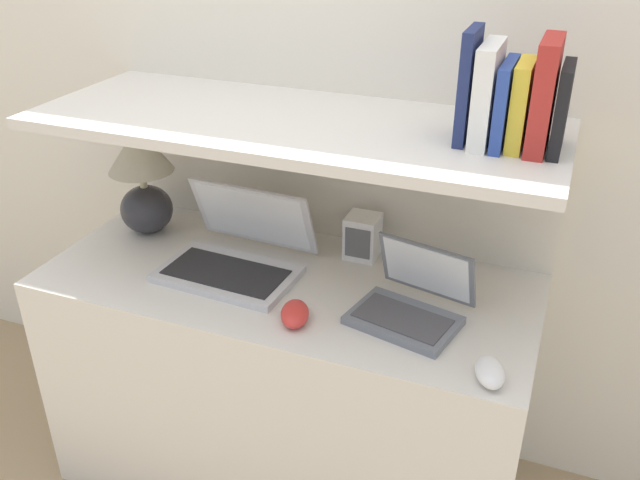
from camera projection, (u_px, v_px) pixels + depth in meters
name	position (u px, v px, depth m)	size (l,w,h in m)	color
wall_back	(333.00, 71.00, 1.89)	(6.00, 0.05, 2.40)	silver
desk	(289.00, 384.00, 1.99)	(1.33, 0.57, 0.72)	silver
back_riser	(326.00, 276.00, 2.15)	(1.33, 0.04, 1.12)	silver
shelf	(293.00, 124.00, 1.68)	(1.33, 0.52, 0.03)	silver
table_lamp	(142.00, 175.00, 1.99)	(0.19, 0.19, 0.33)	#2D2D33
laptop_large	(236.00, 254.00, 1.85)	(0.38, 0.32, 0.22)	silver
laptop_small	(411.00, 303.00, 1.65)	(0.30, 0.28, 0.18)	slate
computer_mouse	(295.00, 314.00, 1.64)	(0.10, 0.13, 0.04)	red
second_mouse	(490.00, 372.00, 1.44)	(0.09, 0.12, 0.04)	white
router_box	(363.00, 236.00, 1.91)	(0.09, 0.09, 0.13)	white
book_black	(562.00, 109.00, 1.43)	(0.02, 0.15, 0.19)	black
book_red	(544.00, 95.00, 1.43)	(0.04, 0.17, 0.24)	#A82823
book_yellow	(521.00, 105.00, 1.46)	(0.03, 0.15, 0.19)	gold
book_blue	(504.00, 104.00, 1.47)	(0.03, 0.17, 0.18)	#284293
book_white	(487.00, 94.00, 1.48)	(0.04, 0.17, 0.22)	silver
book_navy	(468.00, 86.00, 1.48)	(0.03, 0.14, 0.25)	navy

